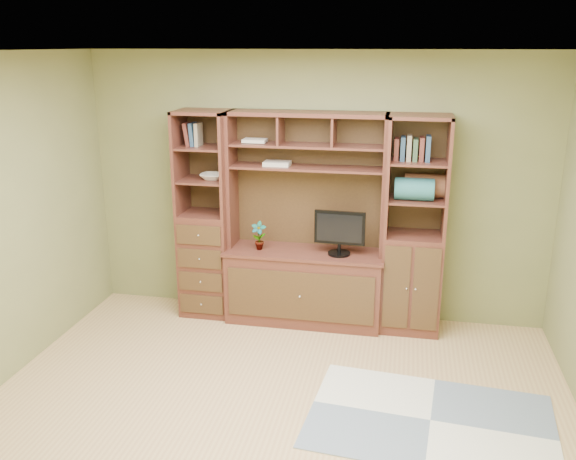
% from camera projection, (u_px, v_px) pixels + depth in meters
% --- Properties ---
extents(room, '(4.60, 4.10, 2.64)m').
position_uv_depth(room, '(269.00, 254.00, 4.07)').
color(room, tan).
rests_on(room, ground).
extents(center_hutch, '(1.54, 0.53, 2.05)m').
position_uv_depth(center_hutch, '(305.00, 222.00, 5.79)').
color(center_hutch, '#52261C').
rests_on(center_hutch, ground).
extents(left_tower, '(0.50, 0.45, 2.05)m').
position_uv_depth(left_tower, '(206.00, 215.00, 6.02)').
color(left_tower, '#52261C').
rests_on(left_tower, ground).
extents(right_tower, '(0.55, 0.45, 2.05)m').
position_uv_depth(right_tower, '(414.00, 227.00, 5.64)').
color(right_tower, '#52261C').
rests_on(right_tower, ground).
extents(rug, '(1.85, 1.32, 0.01)m').
position_uv_depth(rug, '(430.00, 421.00, 4.45)').
color(rug, '#ABB0B0').
rests_on(rug, ground).
extents(monitor, '(0.49, 0.24, 0.59)m').
position_uv_depth(monitor, '(340.00, 225.00, 5.70)').
color(monitor, black).
rests_on(monitor, center_hutch).
extents(orchid, '(0.15, 0.10, 0.28)m').
position_uv_depth(orchid, '(259.00, 236.00, 5.89)').
color(orchid, '#995D33').
rests_on(orchid, center_hutch).
extents(magazines, '(0.25, 0.18, 0.04)m').
position_uv_depth(magazines, '(277.00, 163.00, 5.77)').
color(magazines, beige).
rests_on(magazines, center_hutch).
extents(bowl, '(0.23, 0.23, 0.06)m').
position_uv_depth(bowl, '(212.00, 176.00, 5.88)').
color(bowl, white).
rests_on(bowl, left_tower).
extents(blanket_teal, '(0.35, 0.20, 0.20)m').
position_uv_depth(blanket_teal, '(414.00, 189.00, 5.49)').
color(blanket_teal, '#276568').
rests_on(blanket_teal, right_tower).
extents(blanket_red, '(0.39, 0.22, 0.22)m').
position_uv_depth(blanket_red, '(426.00, 186.00, 5.59)').
color(blanket_red, brown).
rests_on(blanket_red, right_tower).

